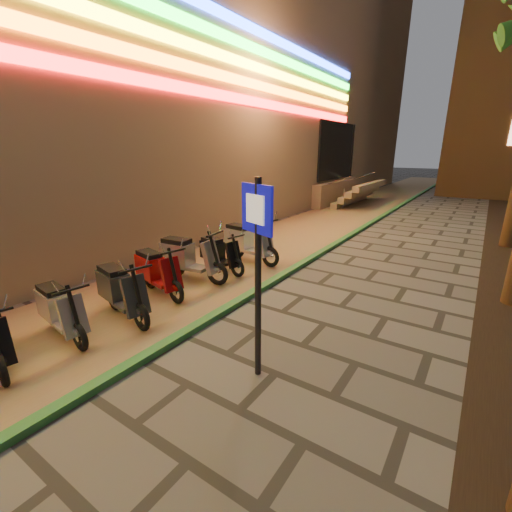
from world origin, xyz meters
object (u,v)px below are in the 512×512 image
Objects in this scene: scooter_11 at (246,241)px; scooter_6 at (59,310)px; scooter_8 at (156,271)px; scooter_9 at (187,257)px; scooter_10 at (218,253)px; pedestrian_sign at (257,254)px; scooter_7 at (120,290)px.

scooter_6 is at bearing -85.58° from scooter_11.
scooter_8 is 0.94m from scooter_9.
scooter_6 is 1.00× the size of scooter_10.
pedestrian_sign is 1.78× the size of scooter_10.
scooter_11 is at bearing 93.33° from scooter_10.
scooter_7 is 0.92× the size of scooter_9.
scooter_11 is (-3.00, 3.96, -1.16)m from pedestrian_sign.
pedestrian_sign is 4.46m from scooter_10.
pedestrian_sign is 5.10m from scooter_11.
scooter_6 is 3.86m from scooter_10.
scooter_8 is at bearing -88.91° from scooter_11.
scooter_10 is at bearing -89.88° from scooter_11.
scooter_10 is at bearing 96.01° from scooter_6.
scooter_7 is 2.03m from scooter_9.
scooter_7 is at bearing -87.59° from scooter_9.
scooter_9 is 1.94m from scooter_11.
scooter_6 is 4.90m from scooter_11.
pedestrian_sign is 1.48× the size of scooter_11.
pedestrian_sign is at bearing 10.71° from scooter_7.
scooter_11 reaches higher than scooter_9.
scooter_8 is at bearing -94.69° from scooter_9.
scooter_11 is at bearing 73.61° from scooter_9.
scooter_8 reaches higher than scooter_10.
scooter_9 reaches higher than scooter_7.
scooter_9 is at bearing 168.83° from pedestrian_sign.
scooter_7 is 1.10× the size of scooter_10.
pedestrian_sign reaches higher than scooter_8.
scooter_7 is 3.92m from scooter_11.
scooter_8 is 0.90× the size of scooter_11.
scooter_7 is 1.02× the size of scooter_8.
scooter_7 reaches higher than scooter_10.
scooter_6 is 0.84× the size of scooter_9.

